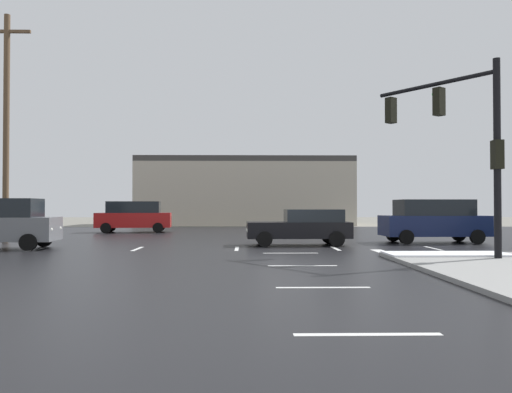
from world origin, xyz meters
TOP-DOWN VIEW (x-y plane):
  - ground_plane at (0.00, 0.00)m, footprint 120.00×120.00m
  - road_asphalt at (0.00, 0.00)m, footprint 44.00×44.00m
  - snow_strip_curbside at (5.00, -4.00)m, footprint 4.00×1.60m
  - lane_markings at (1.20, -1.38)m, footprint 36.15×36.15m
  - traffic_signal_mast at (5.45, -4.11)m, footprint 2.84×3.88m
  - strip_building_background at (-1.69, 27.87)m, footprint 19.46×8.00m
  - suv_red at (-9.00, 13.25)m, footprint 4.97×2.52m
  - sedan_black at (0.85, 1.78)m, footprint 4.57×2.11m
  - suv_navy at (7.21, 3.25)m, footprint 4.87×2.26m
  - utility_pole_far at (-12.93, 3.60)m, footprint 2.20×0.28m

SIDE VIEW (x-z plane):
  - ground_plane at x=0.00m, z-range 0.00..0.00m
  - road_asphalt at x=0.00m, z-range 0.00..0.02m
  - lane_markings at x=1.20m, z-range 0.02..0.03m
  - snow_strip_curbside at x=5.00m, z-range 0.14..0.20m
  - sedan_black at x=0.85m, z-range 0.06..1.64m
  - suv_red at x=-9.00m, z-range 0.08..2.11m
  - suv_navy at x=7.21m, z-range 0.08..2.11m
  - strip_building_background at x=-1.69m, z-range 0.00..6.16m
  - traffic_signal_mast at x=5.45m, z-range 1.13..7.34m
  - utility_pole_far at x=-12.93m, z-range 0.22..11.03m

